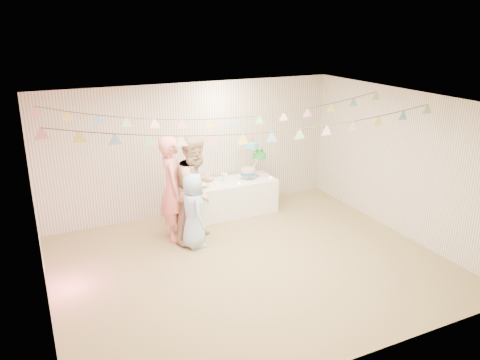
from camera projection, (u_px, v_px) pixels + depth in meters
name	position (u px, v px, depth m)	size (l,w,h in m)	color
floor	(250.00, 264.00, 7.51)	(6.00, 6.00, 0.00)	olive
ceiling	(251.00, 102.00, 6.66)	(6.00, 6.00, 0.00)	white
back_wall	(194.00, 149.00, 9.22)	(6.00, 6.00, 0.00)	silver
front_wall	(356.00, 261.00, 4.95)	(6.00, 6.00, 0.00)	silver
left_wall	(37.00, 223.00, 5.87)	(5.00, 5.00, 0.00)	silver
right_wall	(402.00, 163.00, 8.30)	(5.00, 5.00, 0.00)	silver
table	(230.00, 197.00, 9.36)	(1.83, 0.73, 0.69)	white
cake_stand	(253.00, 156.00, 9.37)	(0.68, 0.40, 0.76)	silver
cake_bottom	(248.00, 172.00, 9.35)	(0.31, 0.31, 0.15)	#206C98
cake_middle	(259.00, 155.00, 9.53)	(0.27, 0.27, 0.22)	green
cake_top_tier	(252.00, 145.00, 9.24)	(0.25, 0.25, 0.19)	#44BCD6
platter	(200.00, 183.00, 8.92)	(0.37, 0.37, 0.02)	white
posy	(224.00, 174.00, 9.21)	(0.15, 0.15, 0.17)	white
person_adult_a	(173.00, 188.00, 8.13)	(0.68, 0.45, 1.88)	#E37C76
person_adult_b	(197.00, 189.00, 8.06)	(0.93, 0.72, 1.91)	tan
person_child	(193.00, 210.00, 7.92)	(0.64, 0.42, 1.31)	#9CBDDD
bunting_back	(221.00, 107.00, 7.68)	(5.60, 1.10, 0.40)	pink
bunting_front	(257.00, 124.00, 6.58)	(5.60, 0.90, 0.36)	#72A5E5
tealight_0	(194.00, 189.00, 8.79)	(0.04, 0.04, 0.03)	#FFD88C
tealight_1	(210.00, 180.00, 9.26)	(0.04, 0.04, 0.03)	#FFD88C
tealight_2	(239.00, 183.00, 9.10)	(0.04, 0.04, 0.03)	#FFD88C
tealight_3	(241.00, 175.00, 9.57)	(0.04, 0.04, 0.03)	#FFD88C
tealight_4	(270.00, 178.00, 9.42)	(0.04, 0.04, 0.03)	#FFD88C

